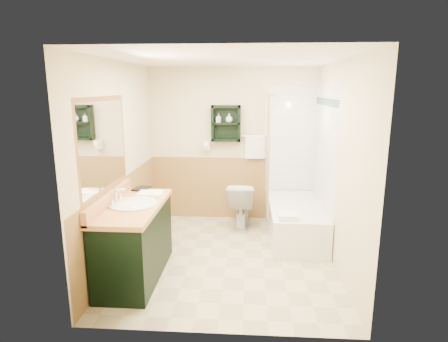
% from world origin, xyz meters
% --- Properties ---
extents(floor, '(3.00, 3.00, 0.00)m').
position_xyz_m(floor, '(0.00, 0.00, 0.00)').
color(floor, '#C0B48C').
rests_on(floor, ground).
extents(back_wall, '(2.60, 0.04, 2.40)m').
position_xyz_m(back_wall, '(0.00, 1.52, 1.20)').
color(back_wall, '#FFEFC7').
rests_on(back_wall, ground).
extents(left_wall, '(0.04, 3.00, 2.40)m').
position_xyz_m(left_wall, '(-1.32, 0.00, 1.20)').
color(left_wall, '#FFEFC7').
rests_on(left_wall, ground).
extents(right_wall, '(0.04, 3.00, 2.40)m').
position_xyz_m(right_wall, '(1.32, 0.00, 1.20)').
color(right_wall, '#FFEFC7').
rests_on(right_wall, ground).
extents(ceiling, '(2.60, 3.00, 0.04)m').
position_xyz_m(ceiling, '(0.00, 0.00, 2.42)').
color(ceiling, white).
rests_on(ceiling, back_wall).
extents(wainscot_left, '(2.98, 2.98, 1.00)m').
position_xyz_m(wainscot_left, '(-1.29, 0.00, 0.50)').
color(wainscot_left, '#B38748').
rests_on(wainscot_left, left_wall).
extents(wainscot_back, '(2.58, 2.58, 1.00)m').
position_xyz_m(wainscot_back, '(0.00, 1.49, 0.50)').
color(wainscot_back, '#B38748').
rests_on(wainscot_back, back_wall).
extents(mirror_frame, '(1.30, 1.30, 1.00)m').
position_xyz_m(mirror_frame, '(-1.27, -0.55, 1.50)').
color(mirror_frame, brown).
rests_on(mirror_frame, left_wall).
extents(mirror_glass, '(1.20, 1.20, 0.90)m').
position_xyz_m(mirror_glass, '(-1.27, -0.55, 1.50)').
color(mirror_glass, white).
rests_on(mirror_glass, left_wall).
extents(tile_right, '(1.50, 1.50, 2.10)m').
position_xyz_m(tile_right, '(1.28, 0.75, 1.05)').
color(tile_right, white).
rests_on(tile_right, right_wall).
extents(tile_back, '(0.95, 0.95, 2.10)m').
position_xyz_m(tile_back, '(1.03, 1.48, 1.05)').
color(tile_back, white).
rests_on(tile_back, back_wall).
extents(tile_accent, '(1.50, 1.50, 0.10)m').
position_xyz_m(tile_accent, '(1.27, 0.75, 1.90)').
color(tile_accent, '#13452C').
rests_on(tile_accent, right_wall).
extents(wall_shelf, '(0.45, 0.15, 0.55)m').
position_xyz_m(wall_shelf, '(-0.10, 1.41, 1.55)').
color(wall_shelf, black).
rests_on(wall_shelf, back_wall).
extents(hair_dryer, '(0.10, 0.24, 0.18)m').
position_xyz_m(hair_dryer, '(-0.40, 1.43, 1.20)').
color(hair_dryer, white).
rests_on(hair_dryer, back_wall).
extents(towel_bar, '(0.40, 0.06, 0.40)m').
position_xyz_m(towel_bar, '(0.35, 1.45, 1.35)').
color(towel_bar, silver).
rests_on(towel_bar, back_wall).
extents(curtain_rod, '(0.03, 1.60, 0.03)m').
position_xyz_m(curtain_rod, '(0.53, 0.75, 2.00)').
color(curtain_rod, silver).
rests_on(curtain_rod, back_wall).
extents(shower_curtain, '(1.05, 1.05, 1.70)m').
position_xyz_m(shower_curtain, '(0.53, 0.92, 1.15)').
color(shower_curtain, beige).
rests_on(shower_curtain, curtain_rod).
extents(vanity, '(0.59, 1.33, 0.84)m').
position_xyz_m(vanity, '(-0.99, -0.54, 0.42)').
color(vanity, black).
rests_on(vanity, ground).
extents(bathtub, '(0.72, 1.50, 0.48)m').
position_xyz_m(bathtub, '(0.93, 0.70, 0.24)').
color(bathtub, silver).
rests_on(bathtub, ground).
extents(toilet, '(0.43, 0.73, 0.69)m').
position_xyz_m(toilet, '(0.16, 1.09, 0.35)').
color(toilet, silver).
rests_on(toilet, ground).
extents(counter_towel, '(0.28, 0.22, 0.04)m').
position_xyz_m(counter_towel, '(-0.90, -0.18, 0.86)').
color(counter_towel, silver).
rests_on(counter_towel, vanity).
extents(vanity_book, '(0.17, 0.07, 0.22)m').
position_xyz_m(vanity_book, '(-1.16, 0.10, 0.96)').
color(vanity_book, black).
rests_on(vanity_book, vanity).
extents(tub_towel, '(0.23, 0.20, 0.07)m').
position_xyz_m(tub_towel, '(0.75, 0.11, 0.52)').
color(tub_towel, silver).
rests_on(tub_towel, bathtub).
extents(soap_bottle_a, '(0.10, 0.14, 0.06)m').
position_xyz_m(soap_bottle_a, '(-0.21, 1.40, 1.60)').
color(soap_bottle_a, silver).
rests_on(soap_bottle_a, wall_shelf).
extents(soap_bottle_b, '(0.13, 0.15, 0.11)m').
position_xyz_m(soap_bottle_b, '(-0.05, 1.40, 1.62)').
color(soap_bottle_b, silver).
rests_on(soap_bottle_b, wall_shelf).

